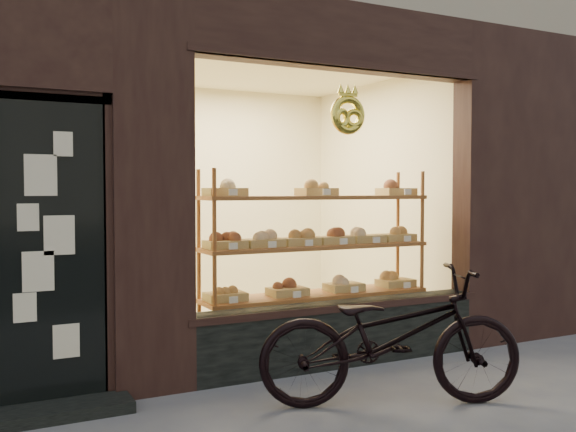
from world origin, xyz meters
TOP-DOWN VIEW (x-y plane):
  - display_shelf at (0.45, 2.55)m, footprint 2.20×0.45m
  - bicycle at (0.22, 1.08)m, footprint 1.97×1.30m

SIDE VIEW (x-z plane):
  - bicycle at x=0.22m, z-range 0.00..0.98m
  - display_shelf at x=0.45m, z-range 0.00..1.70m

